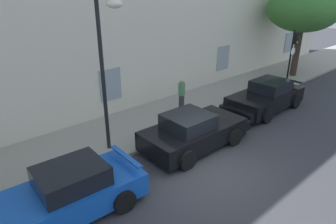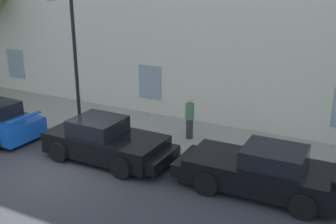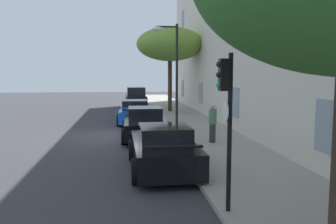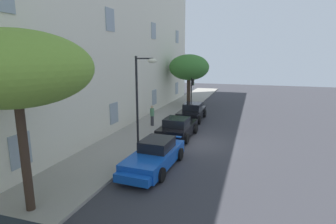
{
  "view_description": "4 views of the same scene",
  "coord_description": "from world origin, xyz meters",
  "px_view_note": "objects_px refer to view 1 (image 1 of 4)",
  "views": [
    {
      "loc": [
        -6.8,
        -5.6,
        5.94
      ],
      "look_at": [
        -0.64,
        1.38,
        1.94
      ],
      "focal_mm": 32.16,
      "sensor_mm": 36.0,
      "label": 1
    },
    {
      "loc": [
        8.88,
        -9.3,
        6.32
      ],
      "look_at": [
        2.8,
        2.46,
        1.76
      ],
      "focal_mm": 44.33,
      "sensor_mm": 36.0,
      "label": 2
    },
    {
      "loc": [
        17.32,
        0.57,
        3.09
      ],
      "look_at": [
        1.37,
        2.54,
        1.31
      ],
      "focal_mm": 38.05,
      "sensor_mm": 36.0,
      "label": 3
    },
    {
      "loc": [
        -16.54,
        -3.4,
        5.61
      ],
      "look_at": [
        2.73,
        2.89,
        1.36
      ],
      "focal_mm": 28.11,
      "sensor_mm": 36.0,
      "label": 4
    }
  ],
  "objects_px": {
    "tree_midblock": "(304,9)",
    "sportscar_white_middle": "(264,98)",
    "street_lamp": "(107,49)",
    "pedestrian_admiring": "(182,94)",
    "traffic_light": "(293,49)",
    "sportscar_yellow_flank": "(196,131)",
    "sportscar_red_lead": "(56,199)"
  },
  "relations": [
    {
      "from": "tree_midblock",
      "to": "sportscar_white_middle",
      "type": "bearing_deg",
      "value": -164.11
    },
    {
      "from": "street_lamp",
      "to": "pedestrian_admiring",
      "type": "xyz_separation_m",
      "value": [
        4.64,
        1.27,
        -2.99
      ]
    },
    {
      "from": "sportscar_white_middle",
      "to": "traffic_light",
      "type": "relative_size",
      "value": 1.44
    },
    {
      "from": "tree_midblock",
      "to": "pedestrian_admiring",
      "type": "height_order",
      "value": "tree_midblock"
    },
    {
      "from": "sportscar_white_middle",
      "to": "tree_midblock",
      "type": "bearing_deg",
      "value": 15.89
    },
    {
      "from": "sportscar_yellow_flank",
      "to": "street_lamp",
      "type": "height_order",
      "value": "street_lamp"
    },
    {
      "from": "sportscar_yellow_flank",
      "to": "pedestrian_admiring",
      "type": "bearing_deg",
      "value": 56.35
    },
    {
      "from": "tree_midblock",
      "to": "street_lamp",
      "type": "bearing_deg",
      "value": -177.33
    },
    {
      "from": "sportscar_red_lead",
      "to": "sportscar_white_middle",
      "type": "distance_m",
      "value": 10.91
    },
    {
      "from": "sportscar_white_middle",
      "to": "tree_midblock",
      "type": "xyz_separation_m",
      "value": [
        6.65,
        1.89,
        3.79
      ]
    },
    {
      "from": "tree_midblock",
      "to": "traffic_light",
      "type": "distance_m",
      "value": 3.44
    },
    {
      "from": "tree_midblock",
      "to": "pedestrian_admiring",
      "type": "xyz_separation_m",
      "value": [
        -9.99,
        0.59,
        -3.46
      ]
    },
    {
      "from": "sportscar_yellow_flank",
      "to": "street_lamp",
      "type": "bearing_deg",
      "value": 152.67
    },
    {
      "from": "sportscar_red_lead",
      "to": "sportscar_yellow_flank",
      "type": "distance_m",
      "value": 5.75
    },
    {
      "from": "sportscar_red_lead",
      "to": "tree_midblock",
      "type": "height_order",
      "value": "tree_midblock"
    },
    {
      "from": "sportscar_white_middle",
      "to": "traffic_light",
      "type": "distance_m",
      "value": 4.51
    },
    {
      "from": "sportscar_red_lead",
      "to": "sportscar_yellow_flank",
      "type": "height_order",
      "value": "sportscar_yellow_flank"
    },
    {
      "from": "pedestrian_admiring",
      "to": "sportscar_red_lead",
      "type": "bearing_deg",
      "value": -158.05
    },
    {
      "from": "sportscar_yellow_flank",
      "to": "tree_midblock",
      "type": "bearing_deg",
      "value": 10.27
    },
    {
      "from": "sportscar_yellow_flank",
      "to": "traffic_light",
      "type": "relative_size",
      "value": 1.36
    },
    {
      "from": "tree_midblock",
      "to": "pedestrian_admiring",
      "type": "distance_m",
      "value": 10.58
    },
    {
      "from": "sportscar_white_middle",
      "to": "pedestrian_admiring",
      "type": "height_order",
      "value": "pedestrian_admiring"
    },
    {
      "from": "traffic_light",
      "to": "sportscar_white_middle",
      "type": "bearing_deg",
      "value": -167.57
    },
    {
      "from": "sportscar_yellow_flank",
      "to": "traffic_light",
      "type": "bearing_deg",
      "value": 7.05
    },
    {
      "from": "sportscar_yellow_flank",
      "to": "street_lamp",
      "type": "xyz_separation_m",
      "value": [
        -2.82,
        1.46,
        3.33
      ]
    },
    {
      "from": "sportscar_white_middle",
      "to": "sportscar_yellow_flank",
      "type": "bearing_deg",
      "value": -177.27
    },
    {
      "from": "traffic_light",
      "to": "sportscar_red_lead",
      "type": "bearing_deg",
      "value": -174.45
    },
    {
      "from": "sportscar_white_middle",
      "to": "pedestrian_admiring",
      "type": "relative_size",
      "value": 2.96
    },
    {
      "from": "sportscar_red_lead",
      "to": "pedestrian_admiring",
      "type": "relative_size",
      "value": 3.03
    },
    {
      "from": "sportscar_red_lead",
      "to": "sportscar_yellow_flank",
      "type": "bearing_deg",
      "value": 3.14
    },
    {
      "from": "sportscar_white_middle",
      "to": "street_lamp",
      "type": "height_order",
      "value": "street_lamp"
    },
    {
      "from": "sportscar_red_lead",
      "to": "street_lamp",
      "type": "relative_size",
      "value": 0.9
    }
  ]
}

